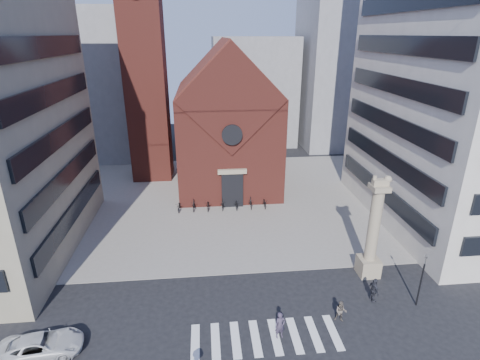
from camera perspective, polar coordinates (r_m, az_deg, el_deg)
The scene contains 21 objects.
ground at distance 28.62m, azimuth 1.72°, elevation -18.74°, with size 120.00×120.00×0.00m, color black.
piazza at distance 44.75m, azimuth -1.37°, elevation -2.89°, with size 46.00×30.00×0.05m, color gray.
zebra_crossing at distance 26.49m, azimuth 3.89°, elevation -22.80°, with size 10.20×3.20×0.01m, color white, non-canonical shape.
church at distance 47.95m, azimuth -2.02°, elevation 8.82°, with size 12.00×16.65×18.00m.
campanile at distance 50.23m, azimuth -14.42°, elevation 17.71°, with size 5.50×5.50×31.20m.
bg_block_left at distance 64.40m, azimuth -21.59°, elevation 13.36°, with size 16.00×14.00×22.00m, color gray.
bg_block_mid at distance 67.93m, azimuth 2.02°, elevation 13.43°, with size 14.00×12.00×18.00m, color gray.
bg_block_right at distance 68.69m, azimuth 16.25°, elevation 15.24°, with size 16.00×14.00×24.00m, color gray.
lion_column at distance 31.66m, azimuth 19.53°, elevation -8.21°, with size 1.63×1.60×8.68m.
traffic_light at distance 30.21m, azimuth 25.93°, elevation -13.39°, with size 0.13×0.16×4.30m.
white_car at distance 27.78m, azimuth -28.09°, elevation -21.41°, with size 2.26×4.90×1.36m, color silver.
pedestrian_0 at distance 25.95m, azimuth 6.13°, elevation -21.16°, with size 0.69×0.45×1.89m, color #393042.
pedestrian_1 at distance 27.88m, azimuth 15.11°, elevation -18.78°, with size 0.77×0.60×1.59m, color #574F46.
pedestrian_2 at distance 30.11m, azimuth 19.73°, elevation -15.53°, with size 1.14×0.47×1.94m, color #27282F.
scooter_0 at distance 42.16m, azimuth -9.25°, elevation -3.97°, with size 0.68×1.96×1.03m, color black.
scooter_1 at distance 42.05m, azimuth -7.08°, elevation -3.83°, with size 0.54×1.90×1.14m, color black.
scooter_2 at distance 42.05m, azimuth -4.89°, elevation -3.82°, with size 0.68×1.96×1.03m, color black.
scooter_3 at distance 42.07m, azimuth -2.71°, elevation -3.67°, with size 0.54×1.90×1.14m, color black.
scooter_4 at distance 42.19m, azimuth -0.53°, elevation -3.65°, with size 0.68×1.96×1.03m, color black.
scooter_5 at distance 42.33m, azimuth 1.64°, elevation -3.49°, with size 0.54×1.90×1.14m, color black.
scooter_6 at distance 42.57m, azimuth 3.78°, elevation -3.46°, with size 0.68×1.96×1.03m, color black.
Camera 1 is at (-2.97, -21.66, 18.47)m, focal length 28.00 mm.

